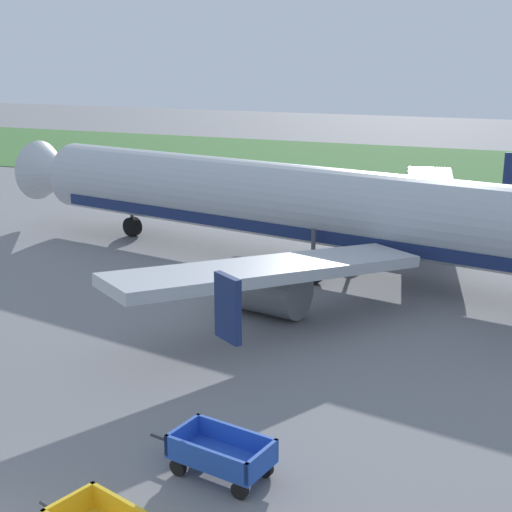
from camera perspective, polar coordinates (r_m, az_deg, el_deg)
grass_strip at (r=69.27m, az=12.51°, el=6.74°), size 220.00×28.00×0.06m
airplane at (r=35.69m, az=4.13°, el=3.84°), size 37.48×30.28×11.34m
baggage_cart_fourth_in_row at (r=19.11m, az=-2.73°, el=-15.01°), size 3.63×1.84×1.07m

